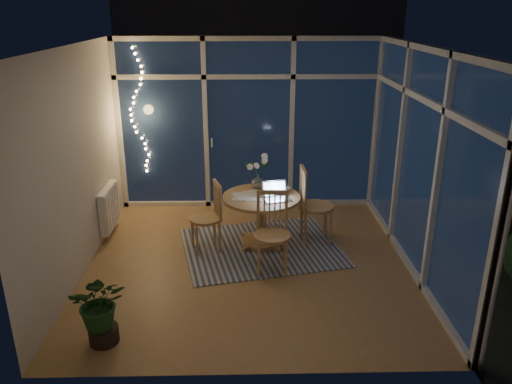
% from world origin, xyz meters
% --- Properties ---
extents(floor, '(4.00, 4.00, 0.00)m').
position_xyz_m(floor, '(0.00, 0.00, 0.00)').
color(floor, olive).
rests_on(floor, ground).
extents(ceiling, '(4.00, 4.00, 0.00)m').
position_xyz_m(ceiling, '(0.00, 0.00, 2.60)').
color(ceiling, silver).
rests_on(ceiling, wall_back).
extents(wall_back, '(4.00, 0.04, 2.60)m').
position_xyz_m(wall_back, '(0.00, 2.00, 1.30)').
color(wall_back, beige).
rests_on(wall_back, floor).
extents(wall_front, '(4.00, 0.04, 2.60)m').
position_xyz_m(wall_front, '(0.00, -2.00, 1.30)').
color(wall_front, beige).
rests_on(wall_front, floor).
extents(wall_left, '(0.04, 4.00, 2.60)m').
position_xyz_m(wall_left, '(-2.00, 0.00, 1.30)').
color(wall_left, beige).
rests_on(wall_left, floor).
extents(wall_right, '(0.04, 4.00, 2.60)m').
position_xyz_m(wall_right, '(2.00, 0.00, 1.30)').
color(wall_right, beige).
rests_on(wall_right, floor).
extents(window_wall_back, '(4.00, 0.10, 2.60)m').
position_xyz_m(window_wall_back, '(0.00, 1.96, 1.30)').
color(window_wall_back, silver).
rests_on(window_wall_back, floor).
extents(window_wall_right, '(0.10, 4.00, 2.60)m').
position_xyz_m(window_wall_right, '(1.96, 0.00, 1.30)').
color(window_wall_right, silver).
rests_on(window_wall_right, floor).
extents(radiator, '(0.10, 0.70, 0.58)m').
position_xyz_m(radiator, '(-1.94, 0.90, 0.40)').
color(radiator, white).
rests_on(radiator, wall_left).
extents(fairy_lights, '(0.24, 0.10, 1.85)m').
position_xyz_m(fairy_lights, '(-1.65, 1.88, 1.52)').
color(fairy_lights, '#FFB766').
rests_on(fairy_lights, window_wall_back).
extents(garden_patio, '(12.00, 6.00, 0.10)m').
position_xyz_m(garden_patio, '(0.50, 5.00, -0.06)').
color(garden_patio, black).
rests_on(garden_patio, ground).
extents(garden_fence, '(11.00, 0.08, 1.80)m').
position_xyz_m(garden_fence, '(0.00, 5.50, 0.90)').
color(garden_fence, '#3D2A16').
rests_on(garden_fence, ground).
extents(neighbour_roof, '(7.00, 3.00, 2.20)m').
position_xyz_m(neighbour_roof, '(0.30, 8.50, 2.20)').
color(neighbour_roof, '#34373F').
rests_on(neighbour_roof, ground).
extents(garden_shrubs, '(0.90, 0.90, 0.90)m').
position_xyz_m(garden_shrubs, '(-0.80, 3.40, 0.45)').
color(garden_shrubs, black).
rests_on(garden_shrubs, ground).
extents(rug, '(2.29, 1.99, 0.01)m').
position_xyz_m(rug, '(0.14, 0.42, 0.01)').
color(rug, '#BBAD98').
rests_on(rug, floor).
extents(dining_table, '(1.21, 1.21, 0.69)m').
position_xyz_m(dining_table, '(0.14, 0.52, 0.35)').
color(dining_table, '#AF804F').
rests_on(dining_table, floor).
extents(chair_left, '(0.54, 0.54, 0.93)m').
position_xyz_m(chair_left, '(-0.58, 0.38, 0.47)').
color(chair_left, '#AF804F').
rests_on(chair_left, floor).
extents(chair_right, '(0.51, 0.51, 1.06)m').
position_xyz_m(chair_right, '(0.88, 0.61, 0.53)').
color(chair_right, '#AF804F').
rests_on(chair_right, floor).
extents(chair_front, '(0.47, 0.47, 0.99)m').
position_xyz_m(chair_front, '(0.25, -0.21, 0.50)').
color(chair_front, '#AF804F').
rests_on(chair_front, floor).
extents(laptop, '(0.39, 0.36, 0.24)m').
position_xyz_m(laptop, '(0.34, 0.39, 0.81)').
color(laptop, '#B9BABE').
rests_on(laptop, dining_table).
extents(flower_vase, '(0.24, 0.24, 0.21)m').
position_xyz_m(flower_vase, '(0.11, 0.81, 0.80)').
color(flower_vase, white).
rests_on(flower_vase, dining_table).
extents(bowl, '(0.18, 0.18, 0.04)m').
position_xyz_m(bowl, '(0.47, 0.74, 0.71)').
color(bowl, white).
rests_on(bowl, dining_table).
extents(newspapers, '(0.44, 0.36, 0.01)m').
position_xyz_m(newspapers, '(-0.05, 0.51, 0.70)').
color(newspapers, silver).
rests_on(newspapers, dining_table).
extents(phone, '(0.13, 0.10, 0.01)m').
position_xyz_m(phone, '(0.24, 0.44, 0.70)').
color(phone, black).
rests_on(phone, dining_table).
extents(potted_plant, '(0.61, 0.55, 0.76)m').
position_xyz_m(potted_plant, '(-1.42, -1.52, 0.38)').
color(potted_plant, '#18441A').
rests_on(potted_plant, floor).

